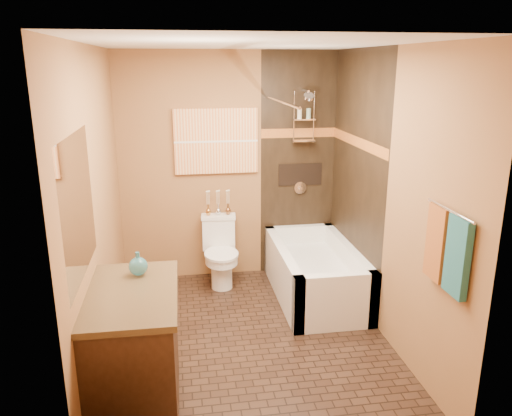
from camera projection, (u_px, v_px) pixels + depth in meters
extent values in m
plane|color=black|center=(250.00, 340.00, 4.43)|extent=(3.00, 3.00, 0.00)
cube|color=#936339|center=(97.00, 211.00, 3.89)|extent=(0.02, 3.00, 2.50)
cube|color=#936339|center=(388.00, 198.00, 4.26)|extent=(0.02, 3.00, 2.50)
cube|color=#936339|center=(229.00, 168.00, 5.50)|extent=(2.40, 0.02, 2.50)
cube|color=#936339|center=(290.00, 280.00, 2.65)|extent=(2.40, 0.02, 2.50)
plane|color=silver|center=(249.00, 44.00, 3.73)|extent=(3.00, 3.00, 0.00)
cube|color=black|center=(298.00, 166.00, 5.60)|extent=(0.85, 0.01, 2.50)
cube|color=black|center=(356.00, 179.00, 4.97)|extent=(0.01, 1.50, 2.50)
cube|color=#99481B|center=(299.00, 133.00, 5.49)|extent=(0.85, 0.01, 0.10)
cube|color=#99481B|center=(357.00, 142.00, 4.86)|extent=(0.01, 1.50, 0.10)
cube|color=black|center=(300.00, 174.00, 5.63)|extent=(0.50, 0.01, 0.25)
cylinder|color=silver|center=(305.00, 91.00, 5.25)|extent=(0.02, 0.26, 0.02)
cylinder|color=silver|center=(309.00, 96.00, 5.12)|extent=(0.11, 0.11, 0.09)
cylinder|color=silver|center=(300.00, 188.00, 5.66)|extent=(0.14, 0.02, 0.14)
cylinder|color=silver|center=(280.00, 101.00, 4.63)|extent=(0.03, 1.55, 0.03)
cylinder|color=silver|center=(450.00, 210.00, 3.20)|extent=(0.02, 0.55, 0.02)
cube|color=#1A4F59|center=(458.00, 257.00, 3.15)|extent=(0.05, 0.22, 0.52)
cube|color=#97521B|center=(437.00, 243.00, 3.40)|extent=(0.05, 0.22, 0.52)
cube|color=orange|center=(216.00, 141.00, 5.37)|extent=(0.90, 0.04, 0.70)
cube|color=white|center=(78.00, 207.00, 3.11)|extent=(0.01, 1.00, 0.90)
cube|color=white|center=(336.00, 302.00, 4.52)|extent=(0.80, 0.10, 0.55)
cube|color=white|center=(299.00, 248.00, 5.84)|extent=(0.80, 0.10, 0.55)
cube|color=white|center=(282.00, 274.00, 5.13)|extent=(0.10, 1.50, 0.55)
cube|color=white|center=(347.00, 270.00, 5.23)|extent=(0.10, 1.50, 0.55)
cube|color=white|center=(315.00, 281.00, 5.21)|extent=(0.64, 1.34, 0.35)
cube|color=white|center=(219.00, 234.00, 5.57)|extent=(0.37, 0.19, 0.36)
cube|color=white|center=(218.00, 217.00, 5.52)|extent=(0.39, 0.21, 0.04)
cylinder|color=white|center=(222.00, 272.00, 5.40)|extent=(0.23, 0.23, 0.36)
cylinder|color=white|center=(221.00, 259.00, 5.36)|extent=(0.35, 0.35, 0.09)
cylinder|color=white|center=(221.00, 254.00, 5.34)|extent=(0.37, 0.37, 0.03)
cube|color=black|center=(133.00, 354.00, 3.45)|extent=(0.60, 0.97, 0.86)
cube|color=black|center=(130.00, 295.00, 3.32)|extent=(0.63, 1.02, 0.04)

